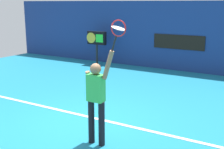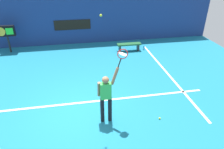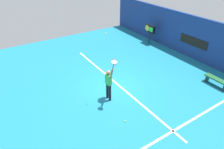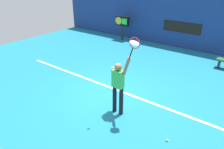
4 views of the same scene
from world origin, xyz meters
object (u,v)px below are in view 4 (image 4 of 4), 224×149
Objects in this scene: tennis_racket at (134,44)px; scoreboard_clock at (122,22)px; spare_ball at (167,140)px; tennis_player at (118,84)px.

tennis_racket is 0.40× the size of scoreboard_clock.
tennis_racket reaches higher than spare_ball.
scoreboard_clock is 22.85× the size of spare_ball.
tennis_racket reaches higher than tennis_player.
scoreboard_clock is at bearing 123.84° from tennis_player.
tennis_player is 1.27× the size of scoreboard_clock.
spare_ball is at bearing -11.20° from tennis_racket.
tennis_player is 8.22m from scoreboard_clock.
tennis_racket is at bearing 168.80° from spare_ball.
spare_ball is (1.30, -0.26, -2.32)m from tennis_racket.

